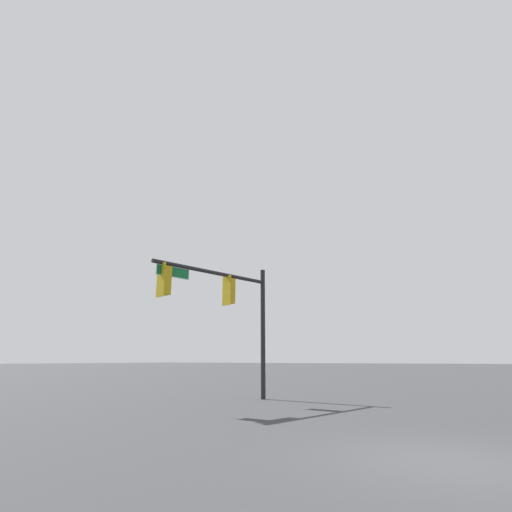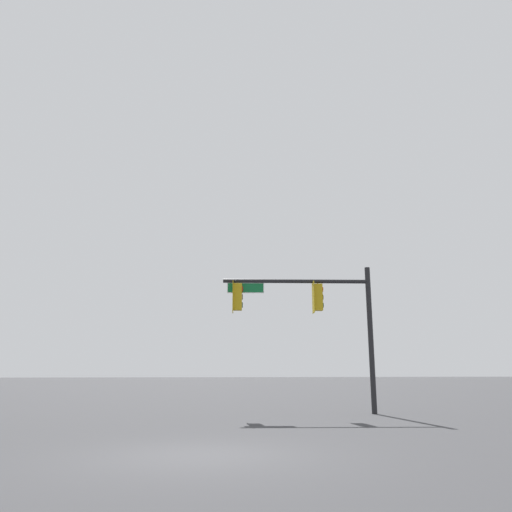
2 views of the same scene
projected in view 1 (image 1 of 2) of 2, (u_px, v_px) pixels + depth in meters
The scene contains 2 objects.
ground_plane at pixel (452, 463), 6.77m from camera, with size 400.00×400.00×0.00m, color #38383A.
signal_pole_near at pixel (225, 300), 17.15m from camera, with size 6.04×1.52×5.89m.
Camera 1 is at (8.08, 1.12, 1.70)m, focal length 28.00 mm.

